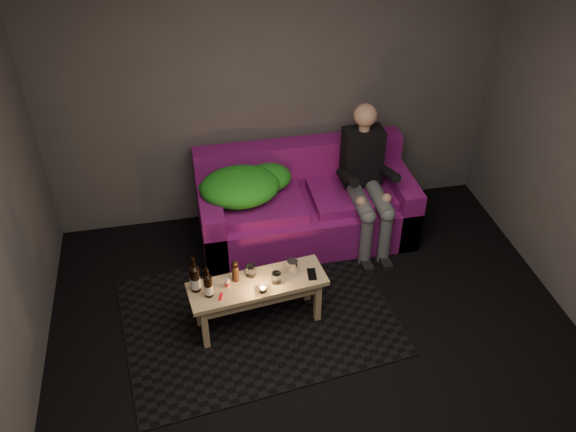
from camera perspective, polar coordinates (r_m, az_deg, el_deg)
name	(u,v)px	position (r m, az deg, el deg)	size (l,w,h in m)	color
floor	(335,396)	(4.39, 4.42, -16.46)	(4.50, 4.50, 0.00)	black
room	(327,158)	(3.60, 3.69, 5.46)	(4.50, 4.50, 4.50)	silver
rug	(258,317)	(4.86, -2.82, -9.38)	(2.05, 1.49, 0.01)	black
sofa	(305,207)	(5.48, 1.58, 0.88)	(1.88, 0.85, 0.81)	#7D106B
green_blanket	(244,185)	(5.21, -4.11, 2.94)	(0.83, 0.56, 0.28)	#248C19
person	(366,176)	(5.27, 7.34, 3.69)	(0.34, 0.78, 1.25)	black
coffee_table	(258,290)	(4.59, -2.85, -6.90)	(1.06, 0.45, 0.42)	tan
beer_bottle_a	(195,278)	(4.45, -8.70, -5.80)	(0.08, 0.08, 0.30)	black
beer_bottle_b	(208,285)	(4.40, -7.49, -6.46)	(0.07, 0.07, 0.26)	black
salt_shaker	(227,283)	(4.49, -5.71, -6.24)	(0.04, 0.04, 0.08)	silver
pepper_mill	(235,273)	(4.52, -4.96, -5.32)	(0.05, 0.05, 0.14)	black
tumbler_back	(251,271)	(4.56, -3.50, -5.12)	(0.08, 0.08, 0.09)	white
tealight	(263,289)	(4.45, -2.36, -6.83)	(0.06, 0.06, 0.05)	white
tumbler_front	(276,278)	(4.50, -1.10, -5.79)	(0.07, 0.07, 0.09)	white
steel_cup	(292,267)	(4.57, 0.42, -4.77)	(0.08, 0.08, 0.11)	silver
smartphone	(312,274)	(4.59, 2.25, -5.47)	(0.06, 0.13, 0.01)	black
red_lighter	(221,296)	(4.44, -6.31, -7.49)	(0.02, 0.07, 0.01)	red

